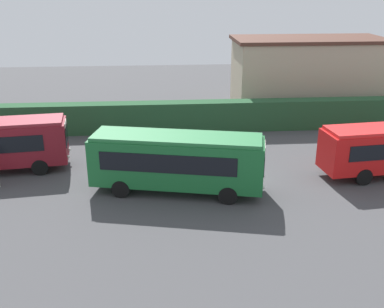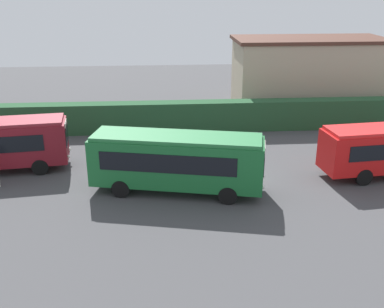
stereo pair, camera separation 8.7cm
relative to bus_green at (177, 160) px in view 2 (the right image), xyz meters
The scene contains 5 objects.
ground_plane 3.65m from the bus_green, 24.98° to the left, with size 79.54×79.54×0.00m, color #424244.
bus_green is the anchor object (origin of this frame).
hedge_row 11.47m from the bus_green, 75.72° to the left, with size 51.77×1.37×2.33m, color #224A2B.
depot_building 20.56m from the bus_green, 52.92° to the left, with size 13.22×5.99×6.49m.
traffic_cone 7.99m from the bus_green, 113.25° to the left, with size 0.36×0.36×0.60m, color orange.
Camera 2 is at (-3.76, -24.84, 11.20)m, focal length 43.05 mm.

